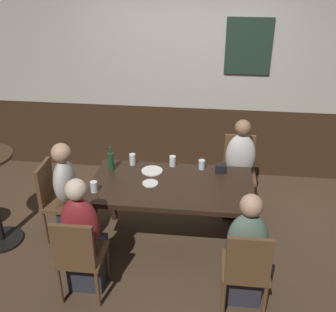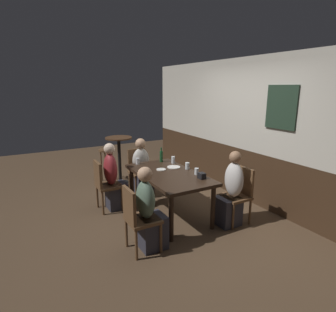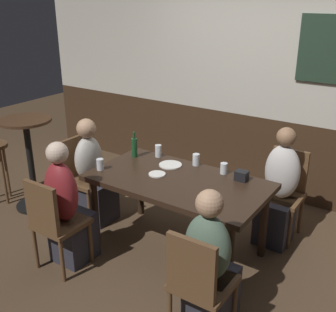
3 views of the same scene
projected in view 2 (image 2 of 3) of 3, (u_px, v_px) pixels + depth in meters
The scene contains 21 objects.
ground_plane at pixel (169, 215), 4.65m from camera, with size 12.00×12.00×0.00m, color #4C3826.
wall_back at pixel (247, 131), 5.10m from camera, with size 6.40×0.13×2.60m.
dining_table at pixel (169, 178), 4.49m from camera, with size 1.62×0.88×0.74m.
chair_head_west at pixel (139, 168), 5.57m from camera, with size 0.40×0.40×0.88m.
chair_right_far at pixel (239, 192), 4.32m from camera, with size 0.40×0.40×0.88m.
chair_left_near at pixel (104, 183), 4.73m from camera, with size 0.40×0.40×0.88m.
chair_right_near at pixel (137, 216), 3.52m from camera, with size 0.40×0.40×0.88m.
person_head_west at pixel (142, 171), 5.43m from camera, with size 0.37×0.34×1.12m.
person_right_far at pixel (231, 194), 4.25m from camera, with size 0.34×0.37×1.16m.
person_left_near at pixel (114, 181), 4.81m from camera, with size 0.34×0.37×1.17m.
person_right_near at pixel (149, 215), 3.60m from camera, with size 0.34×0.37×1.13m.
tumbler_water at pixel (187, 166), 4.66m from camera, with size 0.07×0.07×0.12m.
pint_glass_amber at pixel (138, 161), 4.97m from camera, with size 0.07×0.07×0.11m.
tumbler_short at pixel (173, 160), 5.02m from camera, with size 0.07×0.07×0.13m.
pint_glass_pale at pixel (197, 172), 4.38m from camera, with size 0.07×0.07×0.10m.
beer_bottle_green at pixel (161, 156), 5.11m from camera, with size 0.06×0.06×0.27m.
plate_white_large at pixel (174, 167), 4.77m from camera, with size 0.22×0.22×0.01m, color white.
plate_white_small at pixel (161, 169), 4.63m from camera, with size 0.16×0.16×0.01m, color white.
condiment_caddy at pixel (202, 176), 4.19m from camera, with size 0.11×0.09×0.09m, color black.
side_bar_table at pixel (119, 157), 5.96m from camera, with size 0.56×0.56×1.05m.
bar_stool at pixel (107, 156), 6.28m from camera, with size 0.34×0.34×0.72m.
Camera 2 is at (3.72, -2.08, 2.10)m, focal length 29.71 mm.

